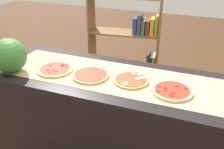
{
  "coord_description": "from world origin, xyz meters",
  "views": [
    {
      "loc": [
        0.65,
        -1.73,
        1.94
      ],
      "look_at": [
        0.0,
        0.0,
        0.97
      ],
      "focal_mm": 41.33,
      "sensor_mm": 36.0,
      "label": 1
    }
  ],
  "objects_px": {
    "pizza_pepperoni_3": "(172,91)",
    "pizza_mozzarella_2": "(131,80)",
    "watermelon": "(9,56)",
    "pizza_plain_1": "(91,75)",
    "bookshelf": "(132,52)",
    "pizza_pepperoni_0": "(55,69)"
  },
  "relations": [
    {
      "from": "pizza_pepperoni_3",
      "to": "watermelon",
      "type": "bearing_deg",
      "value": -173.68
    },
    {
      "from": "pizza_pepperoni_3",
      "to": "pizza_mozzarella_2",
      "type": "bearing_deg",
      "value": 171.45
    },
    {
      "from": "pizza_pepperoni_3",
      "to": "watermelon",
      "type": "xyz_separation_m",
      "value": [
        -1.32,
        -0.15,
        0.13
      ]
    },
    {
      "from": "watermelon",
      "to": "pizza_mozzarella_2",
      "type": "bearing_deg",
      "value": 11.17
    },
    {
      "from": "pizza_pepperoni_0",
      "to": "bookshelf",
      "type": "distance_m",
      "value": 1.4
    },
    {
      "from": "pizza_mozzarella_2",
      "to": "pizza_pepperoni_3",
      "type": "bearing_deg",
      "value": -8.55
    },
    {
      "from": "pizza_mozzarella_2",
      "to": "pizza_pepperoni_3",
      "type": "xyz_separation_m",
      "value": [
        0.33,
        -0.05,
        0.0
      ]
    },
    {
      "from": "pizza_pepperoni_0",
      "to": "pizza_plain_1",
      "type": "height_order",
      "value": "pizza_pepperoni_0"
    },
    {
      "from": "bookshelf",
      "to": "pizza_pepperoni_3",
      "type": "bearing_deg",
      "value": -62.52
    },
    {
      "from": "pizza_pepperoni_0",
      "to": "bookshelf",
      "type": "relative_size",
      "value": 0.23
    },
    {
      "from": "pizza_pepperoni_3",
      "to": "bookshelf",
      "type": "distance_m",
      "value": 1.53
    },
    {
      "from": "pizza_mozzarella_2",
      "to": "pizza_plain_1",
      "type": "bearing_deg",
      "value": -173.21
    },
    {
      "from": "pizza_mozzarella_2",
      "to": "watermelon",
      "type": "relative_size",
      "value": 0.99
    },
    {
      "from": "pizza_mozzarella_2",
      "to": "pizza_pepperoni_3",
      "type": "height_order",
      "value": "same"
    },
    {
      "from": "pizza_plain_1",
      "to": "pizza_mozzarella_2",
      "type": "height_order",
      "value": "pizza_mozzarella_2"
    },
    {
      "from": "pizza_mozzarella_2",
      "to": "bookshelf",
      "type": "relative_size",
      "value": 0.21
    },
    {
      "from": "pizza_plain_1",
      "to": "pizza_pepperoni_0",
      "type": "bearing_deg",
      "value": -178.68
    },
    {
      "from": "pizza_mozzarella_2",
      "to": "bookshelf",
      "type": "bearing_deg",
      "value": 105.83
    },
    {
      "from": "pizza_pepperoni_3",
      "to": "bookshelf",
      "type": "bearing_deg",
      "value": 117.48
    },
    {
      "from": "pizza_pepperoni_0",
      "to": "watermelon",
      "type": "bearing_deg",
      "value": -155.76
    },
    {
      "from": "pizza_pepperoni_0",
      "to": "pizza_plain_1",
      "type": "distance_m",
      "value": 0.33
    },
    {
      "from": "pizza_plain_1",
      "to": "pizza_pepperoni_3",
      "type": "xyz_separation_m",
      "value": [
        0.66,
        -0.01,
        -0.0
      ]
    }
  ]
}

